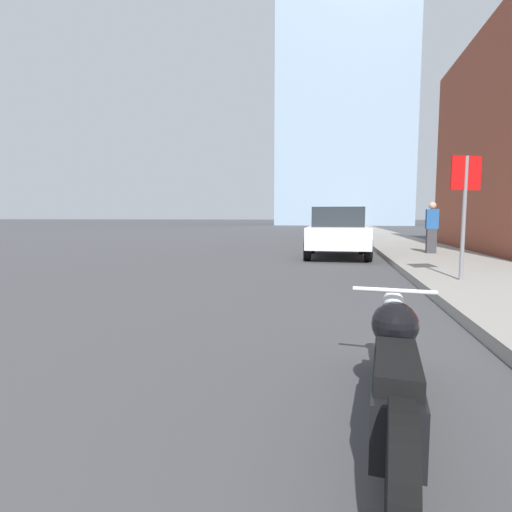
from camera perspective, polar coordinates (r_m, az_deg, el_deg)
The scene contains 7 objects.
sidewalk at distance 37.62m, azimuth 15.75°, elevation 3.53°, with size 3.02×240.00×0.15m.
distant_tower at distance 78.40m, azimuth 12.65°, elevation 30.29°, with size 20.52×20.52×68.42m.
motorcycle at distance 2.62m, azimuth 19.21°, elevation -15.36°, with size 0.62×2.44×0.75m.
parked_car_white at distance 13.15m, azimuth 11.56°, elevation 3.42°, with size 1.96×4.01×1.60m.
parked_car_green at distance 25.33m, azimuth 11.53°, elevation 4.59°, with size 2.02×4.54×1.79m.
stop_sign at distance 8.11m, azimuth 27.67°, elevation 7.59°, with size 0.57×0.26×2.22m.
pedestrian at distance 13.77m, azimuth 23.81°, elevation 3.78°, with size 0.36×0.23×1.61m.
Camera 1 is at (2.03, 2.52, 1.29)m, focal length 28.00 mm.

